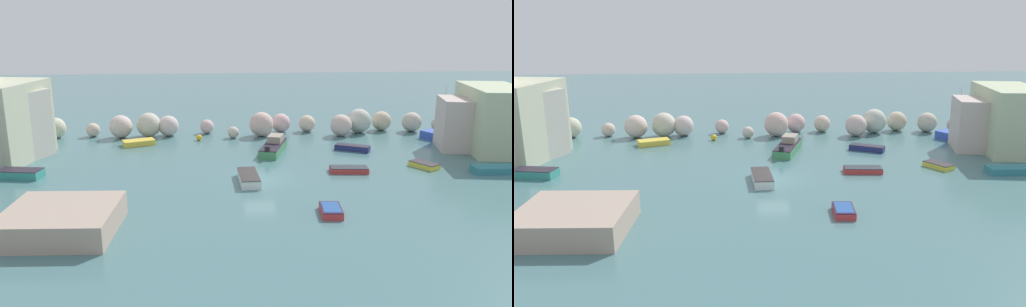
# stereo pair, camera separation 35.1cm
# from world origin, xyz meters

# --- Properties ---
(cove_water) EXTENTS (160.00, 160.00, 0.00)m
(cove_water) POSITION_xyz_m (0.00, 0.00, 0.00)
(cove_water) COLOR slate
(cove_water) RESTS_ON ground
(rock_breakwater) EXTENTS (43.78, 4.69, 2.65)m
(rock_breakwater) POSITION_xyz_m (0.99, 15.75, 1.14)
(rock_breakwater) COLOR beige
(rock_breakwater) RESTS_ON ground
(stone_dock) EXTENTS (6.65, 6.44, 1.54)m
(stone_dock) POSITION_xyz_m (-12.59, -9.52, 0.77)
(stone_dock) COLOR tan
(stone_dock) RESTS_ON ground
(channel_buoy) EXTENTS (0.61, 0.61, 0.61)m
(channel_buoy) POSITION_xyz_m (-5.23, 13.46, 0.30)
(channel_buoy) COLOR gold
(channel_buoy) RESTS_ON cove_water
(moored_boat_0) EXTENTS (2.32, 2.70, 0.45)m
(moored_boat_0) POSITION_xyz_m (14.25, 2.05, 0.22)
(moored_boat_0) COLOR yellow
(moored_boat_0) RESTS_ON cove_water
(moored_boat_1) EXTENTS (3.37, 6.02, 1.43)m
(moored_boat_1) POSITION_xyz_m (2.03, 8.33, 0.52)
(moored_boat_1) COLOR #418A55
(moored_boat_1) RESTS_ON cove_water
(moored_boat_2) EXTENTS (2.18, 4.58, 0.61)m
(moored_boat_2) POSITION_xyz_m (-20.41, 9.51, 0.31)
(moored_boat_2) COLOR gray
(moored_boat_2) RESTS_ON cove_water
(moored_boat_4) EXTENTS (3.67, 4.49, 5.65)m
(moored_boat_4) POSITION_xyz_m (19.93, 11.40, 0.44)
(moored_boat_4) COLOR #3351BB
(moored_boat_4) RESTS_ON cove_water
(moored_boat_5) EXTENTS (3.43, 2.52, 0.54)m
(moored_boat_5) POSITION_xyz_m (9.63, 8.14, 0.27)
(moored_boat_5) COLOR navy
(moored_boat_5) RESTS_ON cove_water
(moored_boat_6) EXTENTS (1.67, 4.01, 0.69)m
(moored_boat_6) POSITION_xyz_m (-0.95, -0.85, 0.34)
(moored_boat_6) COLOR silver
(moored_boat_6) RESTS_ON cove_water
(moored_boat_7) EXTENTS (4.53, 1.58, 0.55)m
(moored_boat_7) POSITION_xyz_m (19.90, 0.11, 0.28)
(moored_boat_7) COLOR teal
(moored_boat_7) RESTS_ON cove_water
(moored_boat_8) EXTENTS (1.51, 2.41, 0.50)m
(moored_boat_8) POSITION_xyz_m (3.98, -7.87, 0.26)
(moored_boat_8) COLOR #C53538
(moored_boat_8) RESTS_ON cove_water
(moored_boat_9) EXTENTS (3.22, 1.56, 0.46)m
(moored_boat_9) POSITION_xyz_m (7.50, 1.18, 0.23)
(moored_boat_9) COLOR #C03430
(moored_boat_9) RESTS_ON cove_water
(moored_boat_10) EXTENTS (3.38, 2.46, 0.54)m
(moored_boat_10) POSITION_xyz_m (-11.18, 11.89, 0.27)
(moored_boat_10) COLOR yellow
(moored_boat_10) RESTS_ON cove_water
(moored_boat_11) EXTENTS (3.65, 2.10, 0.69)m
(moored_boat_11) POSITION_xyz_m (-19.06, 1.70, 0.34)
(moored_boat_11) COLOR teal
(moored_boat_11) RESTS_ON cove_water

